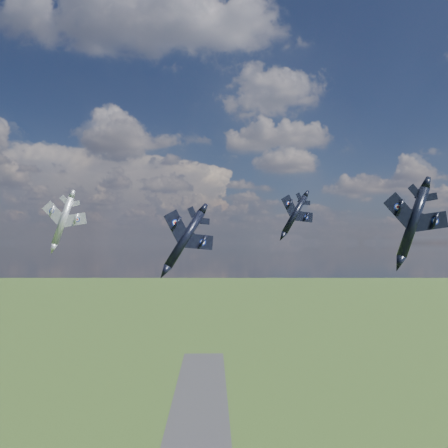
{
  "coord_description": "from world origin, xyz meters",
  "views": [
    {
      "loc": [
        6.36,
        -68.73,
        79.68
      ],
      "look_at": [
        8.36,
        8.48,
        83.08
      ],
      "focal_mm": 35.0,
      "sensor_mm": 36.0,
      "label": 1
    }
  ],
  "objects_px": {
    "jet_left_silver": "(63,221)",
    "jet_high_navy": "(295,215)",
    "jet_lead_navy": "(185,239)",
    "jet_right_navy": "(413,222)"
  },
  "relations": [
    {
      "from": "jet_lead_navy",
      "to": "jet_left_silver",
      "type": "xyz_separation_m",
      "value": [
        -23.41,
        1.96,
        3.49
      ]
    },
    {
      "from": "jet_right_navy",
      "to": "jet_high_navy",
      "type": "xyz_separation_m",
      "value": [
        -7.92,
        36.25,
        3.3
      ]
    },
    {
      "from": "jet_right_navy",
      "to": "jet_left_silver",
      "type": "bearing_deg",
      "value": 149.41
    },
    {
      "from": "jet_right_navy",
      "to": "jet_high_navy",
      "type": "bearing_deg",
      "value": 101.42
    },
    {
      "from": "jet_lead_navy",
      "to": "jet_left_silver",
      "type": "distance_m",
      "value": 23.75
    },
    {
      "from": "jet_lead_navy",
      "to": "jet_left_silver",
      "type": "height_order",
      "value": "jet_left_silver"
    },
    {
      "from": "jet_right_navy",
      "to": "jet_high_navy",
      "type": "distance_m",
      "value": 37.26
    },
    {
      "from": "jet_lead_navy",
      "to": "jet_high_navy",
      "type": "xyz_separation_m",
      "value": [
        22.18,
        7.72,
        5.11
      ]
    },
    {
      "from": "jet_lead_navy",
      "to": "jet_high_navy",
      "type": "bearing_deg",
      "value": -4.63
    },
    {
      "from": "jet_left_silver",
      "to": "jet_high_navy",
      "type": "bearing_deg",
      "value": 7.87
    }
  ]
}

